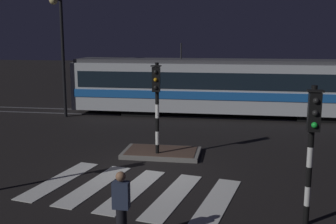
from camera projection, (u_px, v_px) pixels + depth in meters
The scene contains 10 objects.
ground_plane at pixel (145, 172), 13.89m from camera, with size 120.00×120.00×0.00m, color black.
rail_near at pixel (182, 117), 23.24m from camera, with size 80.00×0.12×0.03m, color #59595E.
rail_far at pixel (185, 112), 24.64m from camera, with size 80.00×0.12×0.03m, color #59595E.
crosswalk_zebra at pixel (133, 190), 12.26m from camera, with size 6.42×4.71×0.02m.
traffic_island at pixel (161, 153), 15.92m from camera, with size 2.95×1.77×0.18m.
traffic_light_corner_near_right at pixel (312, 135), 9.56m from camera, with size 0.36×0.42×3.44m.
traffic_light_median_centre at pixel (157, 96), 15.05m from camera, with size 0.36×0.42×3.60m.
street_lamp_trackside_left at pixel (60, 42), 22.42m from camera, with size 0.44×1.21×6.60m.
tram at pixel (227, 86), 23.22m from camera, with size 17.87×2.58×4.15m.
pedestrian_waiting_at_kerb at pixel (121, 208), 8.88m from camera, with size 0.36×0.24×1.71m.
Camera 1 is at (2.92, -12.98, 4.56)m, focal length 43.84 mm.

